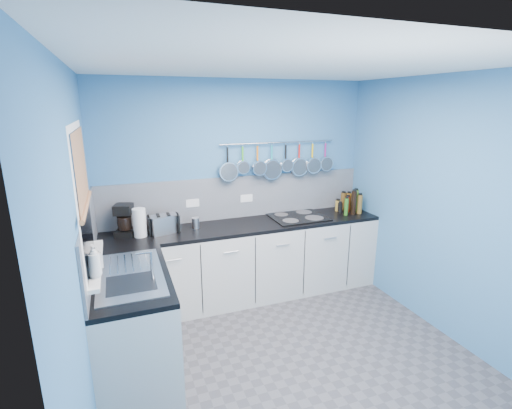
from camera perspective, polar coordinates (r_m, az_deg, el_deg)
floor at (r=3.70m, az=5.19°, el=-22.16°), size 3.20×3.00×0.02m
ceiling at (r=2.96m, az=6.42°, el=20.53°), size 3.20×3.00×0.02m
wall_back at (r=4.46m, az=-2.83°, el=2.45°), size 3.20×0.02×2.50m
wall_front at (r=1.99m, az=26.06°, el=-15.97°), size 3.20×0.02×2.50m
wall_left at (r=2.82m, az=-25.26°, el=-6.63°), size 0.02×3.00×2.50m
wall_right at (r=4.06m, az=26.61°, el=-0.44°), size 0.02×3.00×2.50m
backsplash_back at (r=4.46m, az=-2.73°, el=1.13°), size 3.20×0.02×0.50m
backsplash_left at (r=3.42m, az=-24.02°, el=-4.60°), size 0.02×1.80×0.50m
cabinet_run_back at (r=4.43m, az=-1.45°, el=-8.78°), size 3.20×0.60×0.86m
worktop_back at (r=4.27m, az=-1.49°, el=-3.26°), size 3.20×0.60×0.04m
cabinet_run_left at (r=3.44m, az=-17.94°, el=-17.17°), size 0.60×1.20×0.86m
worktop_left at (r=3.23m, az=-18.59°, el=-10.38°), size 0.60×1.20×0.04m
window_frame at (r=3.02m, az=-24.85°, el=0.76°), size 0.01×1.00×1.10m
window_glass at (r=3.02m, az=-24.76°, el=0.77°), size 0.01×0.90×1.00m
bamboo_blind at (r=2.98m, az=-25.08°, el=4.98°), size 0.01×0.90×0.55m
window_sill at (r=3.18m, az=-23.37°, el=-8.23°), size 0.10×0.98×0.03m
sink_unit at (r=3.22m, az=-18.63°, el=-9.99°), size 0.50×0.95×0.01m
mixer_tap at (r=3.01m, az=-15.61°, el=-8.91°), size 0.12×0.08×0.26m
socket_left at (r=4.32m, az=-9.62°, el=0.20°), size 0.15×0.01×0.09m
socket_right at (r=4.48m, az=-1.46°, el=0.96°), size 0.15×0.01×0.09m
pot_rail at (r=4.49m, az=3.48°, el=9.39°), size 1.45×0.02×0.02m
soap_bottle_a at (r=2.86m, az=-23.46°, el=-7.88°), size 0.10×0.10×0.24m
soap_bottle_b at (r=3.02m, az=-23.28°, el=-7.36°), size 0.10×0.10×0.17m
paper_towel at (r=4.01m, az=-17.30°, el=-2.65°), size 0.14×0.14×0.30m
coffee_maker at (r=4.09m, az=-19.41°, el=-2.28°), size 0.24×0.25×0.33m
toaster at (r=4.08m, az=-13.88°, el=-2.89°), size 0.34×0.26×0.19m
canister at (r=4.16m, az=-9.19°, el=-2.80°), size 0.10×0.10×0.12m
hob at (r=4.55m, az=6.33°, el=-1.84°), size 0.64×0.57×0.01m
pan_0 at (r=4.29m, az=-4.32°, el=6.33°), size 0.22×0.08×0.41m
pan_1 at (r=4.34m, az=-2.02°, el=6.93°), size 0.15×0.06×0.34m
pan_2 at (r=4.40m, az=0.24°, el=6.92°), size 0.17×0.11×0.36m
pan_3 at (r=4.48m, az=2.42°, el=6.58°), size 0.24×0.06×0.43m
pan_4 at (r=4.54m, az=4.55°, el=7.22°), size 0.16×0.08×0.35m
pan_5 at (r=4.63m, az=6.60°, el=6.90°), size 0.22×0.06×0.41m
pan_6 at (r=4.71m, az=8.59°, el=7.12°), size 0.20×0.08×0.39m
pan_7 at (r=4.80m, az=10.50°, el=7.29°), size 0.18×0.08×0.37m
condiment_0 at (r=4.95m, az=13.93°, el=0.45°), size 0.07×0.07×0.22m
condiment_1 at (r=4.94m, az=13.16°, el=0.48°), size 0.07×0.07×0.22m
condiment_2 at (r=4.89m, az=12.36°, el=-0.17°), size 0.07×0.07×0.14m
condiment_3 at (r=4.88m, az=14.92°, el=0.53°), size 0.07×0.07×0.28m
condiment_4 at (r=4.85m, az=13.79°, el=0.05°), size 0.06×0.06×0.20m
condiment_5 at (r=4.80m, az=12.68°, el=-0.51°), size 0.06×0.06×0.13m
condiment_6 at (r=4.82m, az=15.50°, el=0.05°), size 0.06×0.06×0.24m
condiment_7 at (r=4.76m, az=14.65°, el=0.27°), size 0.06×0.06×0.29m
condiment_8 at (r=4.70m, az=13.58°, el=-0.34°), size 0.05×0.05×0.21m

